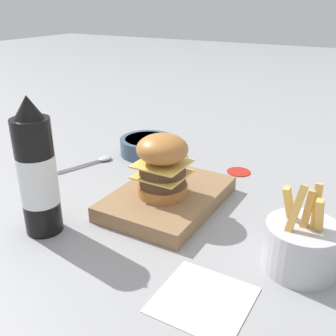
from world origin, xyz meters
TOP-DOWN VIEW (x-y plane):
  - ground_plane at (0.00, 0.00)m, footprint 6.00×6.00m
  - serving_board at (-0.01, 0.02)m, footprint 0.26×0.19m
  - burger at (0.01, 0.02)m, footprint 0.10×0.10m
  - ketchup_bottle at (0.18, -0.13)m, footprint 0.07×0.07m
  - fries_basket at (0.06, 0.29)m, footprint 0.11×0.11m
  - side_bowl at (-0.23, -0.17)m, footprint 0.15×0.15m
  - spoon at (-0.11, -0.25)m, footprint 0.15×0.07m
  - ketchup_puddle at (-0.23, 0.08)m, footprint 0.06×0.06m
  - parchment_square at (0.20, 0.20)m, footprint 0.13×0.13m

SIDE VIEW (x-z plane):
  - ground_plane at x=0.00m, z-range 0.00..0.00m
  - parchment_square at x=0.20m, z-range 0.00..0.00m
  - ketchup_puddle at x=-0.23m, z-range 0.00..0.00m
  - spoon at x=-0.11m, z-range 0.00..0.01m
  - serving_board at x=-0.01m, z-range 0.00..0.03m
  - side_bowl at x=-0.23m, z-range 0.00..0.04m
  - fries_basket at x=0.06m, z-range -0.03..0.11m
  - burger at x=0.01m, z-range 0.03..0.15m
  - ketchup_bottle at x=0.18m, z-range -0.01..0.23m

